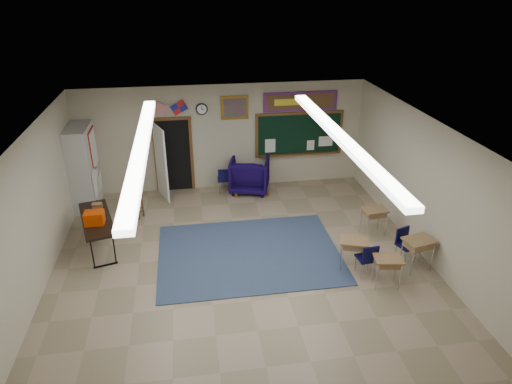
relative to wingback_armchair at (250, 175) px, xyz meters
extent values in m
plane|color=gray|center=(-0.70, -4.09, -0.49)|extent=(9.00, 9.00, 0.00)
cube|color=#B2AC90|center=(-0.70, 0.41, 1.01)|extent=(8.00, 0.04, 3.00)
cube|color=#B2AC90|center=(-4.70, -4.09, 1.01)|extent=(0.04, 9.00, 3.00)
cube|color=#B2AC90|center=(3.30, -4.09, 1.01)|extent=(0.04, 9.00, 3.00)
cube|color=beige|center=(-0.70, -4.09, 2.51)|extent=(8.00, 9.00, 0.04)
cube|color=#2E3D58|center=(-0.50, -3.29, -0.48)|extent=(4.00, 3.00, 0.02)
cube|color=black|center=(-2.10, 0.40, 0.56)|extent=(0.95, 0.04, 2.10)
cube|color=white|center=(-2.44, -0.04, 0.54)|extent=(0.35, 0.86, 2.05)
cube|color=brown|center=(1.50, 0.38, 1.01)|extent=(2.55, 0.05, 1.30)
cube|color=black|center=(1.50, 0.37, 1.01)|extent=(2.40, 0.03, 1.15)
cube|color=brown|center=(1.50, 0.32, 0.41)|extent=(2.40, 0.12, 0.04)
cube|color=#B60F15|center=(1.50, 0.38, 1.96)|extent=(2.10, 0.04, 0.55)
cube|color=brown|center=(1.50, 0.37, 1.96)|extent=(1.90, 0.03, 0.40)
cube|color=#94671C|center=(-0.35, 0.38, 1.86)|extent=(0.75, 0.05, 0.65)
cube|color=#A51466|center=(-0.35, 0.37, 1.86)|extent=(0.62, 0.03, 0.52)
cylinder|color=black|center=(-1.25, 0.38, 1.86)|extent=(0.32, 0.05, 0.32)
cylinder|color=white|center=(-1.25, 0.36, 1.86)|extent=(0.26, 0.02, 0.26)
cube|color=#B2B3AE|center=(-4.42, -0.24, 0.61)|extent=(0.55, 1.25, 2.20)
imported|color=#0E0532|center=(0.00, 0.00, 0.00)|extent=(1.30, 1.32, 0.99)
cube|color=#8D6441|center=(1.59, -4.17, 0.18)|extent=(0.69, 0.60, 0.04)
cube|color=brown|center=(1.59, -4.17, 0.09)|extent=(0.59, 0.51, 0.12)
cube|color=#8D6441|center=(2.55, -2.90, 0.16)|extent=(0.60, 0.47, 0.04)
cube|color=brown|center=(2.55, -2.90, 0.07)|extent=(0.52, 0.40, 0.11)
cube|color=#8D6441|center=(2.03, -4.85, 0.14)|extent=(0.60, 0.49, 0.04)
cube|color=brown|center=(2.03, -4.85, 0.05)|extent=(0.52, 0.41, 0.11)
cube|color=#8D6441|center=(2.89, -4.41, 0.21)|extent=(0.69, 0.57, 0.04)
cube|color=brown|center=(2.89, -4.41, 0.11)|extent=(0.59, 0.48, 0.12)
cube|color=black|center=(-3.81, -2.49, 0.24)|extent=(1.06, 1.93, 0.05)
cube|color=#C94803|center=(-3.79, -2.74, 0.41)|extent=(0.41, 0.31, 0.29)
cylinder|color=#4B2616|center=(-3.07, -1.15, 0.11)|extent=(0.35, 0.35, 0.04)
torus|color=#4B2616|center=(-3.07, -1.15, -0.29)|extent=(0.29, 0.29, 0.02)
camera|label=1|loc=(-1.69, -11.82, 5.16)|focal=32.00mm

